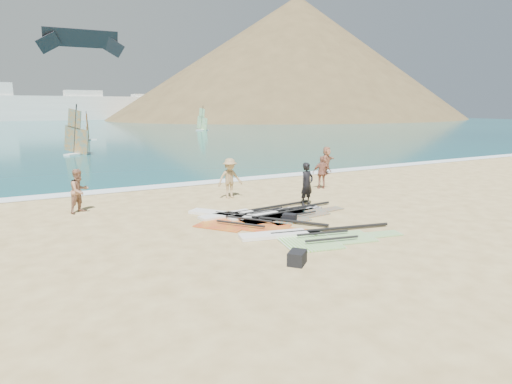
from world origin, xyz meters
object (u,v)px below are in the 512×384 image
beachgoer_back (322,173)px  beachgoer_left (79,191)px  person_wetsuit (307,184)px  gear_bag_far (290,218)px  beachgoer_mid (230,178)px  rig_green (309,236)px  rig_red (239,220)px  gear_bag_near (297,258)px  rig_grey (255,214)px  beachgoer_right (327,161)px  rig_orange (279,215)px

beachgoer_back → beachgoer_left: bearing=19.1°
person_wetsuit → beachgoer_left: size_ratio=1.05×
gear_bag_far → beachgoer_mid: 5.30m
rig_green → rig_red: bearing=122.3°
rig_red → beachgoer_left: 7.11m
rig_green → beachgoer_back: size_ratio=3.16×
person_wetsuit → beachgoer_left: (-9.41, 3.55, -0.04)m
rig_green → person_wetsuit: size_ratio=2.90×
beachgoer_back → rig_red: bearing=51.0°
gear_bag_near → person_wetsuit: (4.67, 6.14, 0.80)m
rig_grey → rig_green: bearing=-93.2°
gear_bag_near → beachgoer_back: size_ratio=0.34×
gear_bag_far → person_wetsuit: 3.16m
person_wetsuit → beachgoer_back: bearing=31.0°
rig_grey → gear_bag_far: gear_bag_far is taller
beachgoer_mid → beachgoer_back: 5.56m
rig_red → gear_bag_near: 5.15m
beachgoer_mid → beachgoer_right: bearing=22.6°
rig_orange → beachgoer_back: bearing=32.8°
rig_green → beachgoer_mid: size_ratio=2.88×
rig_green → gear_bag_near: 2.65m
rig_green → gear_bag_near: bearing=-121.5°
beachgoer_back → gear_bag_far: bearing=64.7°
beachgoer_right → gear_bag_far: bearing=-168.3°
beachgoer_mid → rig_orange: bearing=-86.6°
person_wetsuit → beachgoer_back: person_wetsuit is taller
gear_bag_near → gear_bag_far: size_ratio=1.20×
beachgoer_mid → beachgoer_back: bearing=-2.5°
rig_orange → beachgoer_mid: bearing=88.8°
beachgoer_left → beachgoer_back: 12.54m
gear_bag_far → beachgoer_back: 7.40m
rig_green → beachgoer_right: (9.39, 11.19, 0.89)m
rig_red → rig_green: bearing=-16.8°
beachgoer_left → beachgoer_back: size_ratio=1.04×
rig_orange → person_wetsuit: 2.60m
gear_bag_near → beachgoer_right: bearing=49.5°
beachgoer_mid → beachgoer_back: (5.55, -0.22, -0.09)m
rig_orange → person_wetsuit: (2.16, 1.09, 0.94)m
rig_orange → beachgoer_mid: (-0.27, 4.28, 0.95)m
gear_bag_far → rig_grey: bearing=116.2°
beachgoer_mid → beachgoer_right: (8.97, 3.78, -0.06)m
rig_red → beachgoer_right: size_ratio=3.02×
gear_bag_near → beachgoer_left: (-4.74, 9.69, 0.75)m
person_wetsuit → rig_orange: bearing=-165.7°
gear_bag_far → beachgoer_mid: beachgoer_mid is taller
rig_grey → person_wetsuit: bearing=3.7°
gear_bag_far → person_wetsuit: size_ratio=0.26×
rig_green → rig_orange: (0.70, 3.12, -0.00)m
rig_grey → gear_bag_far: size_ratio=10.89×
rig_red → gear_bag_near: size_ratio=9.20×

